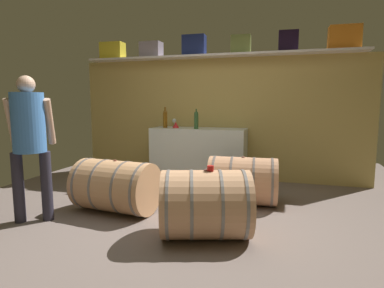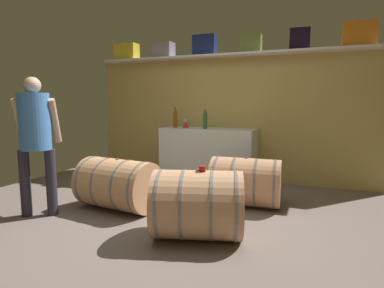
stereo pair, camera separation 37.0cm
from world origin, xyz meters
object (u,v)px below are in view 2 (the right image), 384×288
Objects in this scene: toolcase_navy at (205,45)px; red_funnel at (186,125)px; toolcase_olive at (251,44)px; wine_glass at (185,121)px; work_cabinet at (208,155)px; toolcase_black at (300,40)px; wine_barrel_flank at (118,184)px; tasting_cup at (202,168)px; wine_barrel_near at (198,204)px; winemaker_pouring at (35,132)px; toolcase_orange at (359,35)px; toolcase_grey at (163,51)px; wine_barrel_far at (246,182)px; wine_bottle_green at (205,120)px; wine_bottle_amber at (175,118)px; toolcase_yellow at (127,52)px.

toolcase_navy reaches higher than red_funnel.
toolcase_olive reaches higher than wine_glass.
work_cabinet is (-0.64, -0.17, -1.74)m from toolcase_olive.
red_funnel is at bearing -176.20° from toolcase_black.
wine_barrel_flank is at bearing -107.17° from work_cabinet.
work_cabinet reaches higher than tasting_cup.
wine_barrel_near is 2.00m from winemaker_pouring.
toolcase_orange is at bearing -0.34° from wine_glass.
toolcase_grey reaches higher than wine_glass.
tasting_cup is at bearing -92.25° from toolcase_olive.
red_funnel is (-0.38, -0.03, 0.48)m from work_cabinet.
red_funnel is 1.70m from wine_barrel_far.
toolcase_orange is 2.76m from work_cabinet.
red_funnel is at bearing 91.29° from wine_barrel_flank.
toolcase_orange reaches higher than wine_glass.
red_funnel is at bearing 117.07° from tasting_cup.
tasting_cup is at bearing -12.36° from wine_barrel_flank.
toolcase_black reaches higher than tasting_cup.
wine_barrel_near is (0.02, -2.33, -1.84)m from toolcase_olive.
work_cabinet is 1.55× the size of wine_barrel_near.
wine_bottle_green is 0.41m from red_funnel.
work_cabinet is at bearing -176.99° from toolcase_orange.
tasting_cup is at bearing -62.93° from red_funnel.
wine_bottle_amber is at bearing 42.79° from winemaker_pouring.
toolcase_yellow is 1.78m from red_funnel.
wine_glass is 1.28× the size of red_funnel.
toolcase_black reaches higher than wine_bottle_amber.
toolcase_navy is 1.78m from work_cabinet.
wine_barrel_far is 0.90× the size of wine_barrel_flank.
wine_barrel_flank is at bearing -103.39° from toolcase_navy.
toolcase_navy is 5.89× the size of tasting_cup.
toolcase_navy is at bearing 109.62° from tasting_cup.
toolcase_yellow is 0.94× the size of toolcase_orange.
wine_bottle_green is at bearing -34.37° from wine_glass.
wine_bottle_amber reaches higher than red_funnel.
toolcase_olive is at bearing 73.43° from wine_barrel_near.
wine_bottle_green is (-0.64, -0.32, -1.16)m from toolcase_olive.
wine_barrel_flank is at bearing 6.65° from winemaker_pouring.
toolcase_yellow is at bearing 173.93° from work_cabinet.
toolcase_grey is 3.18m from tasting_cup.
wine_bottle_green reaches higher than wine_barrel_far.
toolcase_grey is 1.15× the size of toolcase_black.
winemaker_pouring is at bearing -96.79° from toolcase_grey.
toolcase_grey is 1.04× the size of wine_bottle_amber.
toolcase_orange is 3.77m from wine_barrel_flank.
wine_bottle_amber is 1.82m from wine_barrel_flank.
toolcase_grey is 1.26m from wine_glass.
toolcase_navy reaches higher than wine_bottle_green.
wine_bottle_amber is at bearing -174.52° from work_cabinet.
work_cabinet is at bearing -21.14° from wine_glass.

